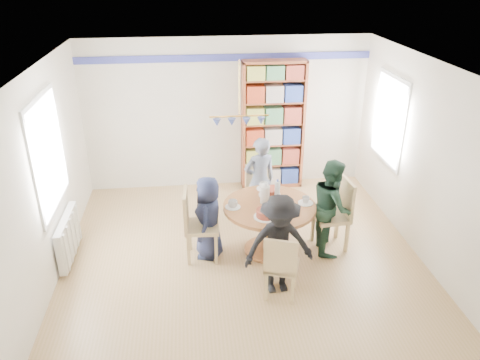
{
  "coord_description": "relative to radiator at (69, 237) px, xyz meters",
  "views": [
    {
      "loc": [
        -0.68,
        -5.47,
        3.86
      ],
      "look_at": [
        0.0,
        0.4,
        1.05
      ],
      "focal_mm": 35.0,
      "sensor_mm": 36.0,
      "label": 1
    }
  ],
  "objects": [
    {
      "name": "chair_left",
      "position": [
        1.77,
        -0.17,
        0.23
      ],
      "size": [
        0.49,
        0.49,
        1.05
      ],
      "color": "tan",
      "rests_on": "ground"
    },
    {
      "name": "person_left",
      "position": [
        1.95,
        -0.14,
        0.26
      ],
      "size": [
        0.51,
        0.66,
        1.22
      ],
      "primitive_type": "imported",
      "rotation": [
        0.0,
        0.0,
        -1.79
      ],
      "color": "#191E38",
      "rests_on": "ground"
    },
    {
      "name": "room_shell",
      "position": [
        2.16,
        0.57,
        1.3
      ],
      "size": [
        5.0,
        5.0,
        5.0
      ],
      "color": "white",
      "rests_on": "ground"
    },
    {
      "name": "person_right",
      "position": [
        3.69,
        -0.17,
        0.35
      ],
      "size": [
        0.6,
        0.73,
        1.4
      ],
      "primitive_type": "imported",
      "rotation": [
        0.0,
        0.0,
        1.46
      ],
      "color": "#1A3526",
      "rests_on": "ground"
    },
    {
      "name": "tableware",
      "position": [
        2.78,
        -0.1,
        0.47
      ],
      "size": [
        1.24,
        1.24,
        0.33
      ],
      "color": "white",
      "rests_on": "dining_table"
    },
    {
      "name": "dining_table",
      "position": [
        2.8,
        -0.13,
        0.21
      ],
      "size": [
        1.3,
        1.3,
        0.75
      ],
      "color": "#965F31",
      "rests_on": "ground"
    },
    {
      "name": "chair_near",
      "position": [
        2.77,
        -1.18,
        0.15
      ],
      "size": [
        0.51,
        0.51,
        0.91
      ],
      "color": "tan",
      "rests_on": "ground"
    },
    {
      "name": "ground",
      "position": [
        2.42,
        -0.3,
        -0.35
      ],
      "size": [
        5.0,
        5.0,
        0.0
      ],
      "primitive_type": "plane",
      "color": "tan"
    },
    {
      "name": "person_near",
      "position": [
        2.77,
        -1.02,
        0.32
      ],
      "size": [
        0.91,
        0.57,
        1.35
      ],
      "primitive_type": "imported",
      "rotation": [
        0.0,
        0.0,
        0.09
      ],
      "color": "black",
      "rests_on": "ground"
    },
    {
      "name": "person_far",
      "position": [
        2.8,
        0.75,
        0.36
      ],
      "size": [
        0.59,
        0.46,
        1.42
      ],
      "primitive_type": "imported",
      "rotation": [
        0.0,
        0.0,
        3.39
      ],
      "color": "gray",
      "rests_on": "ground"
    },
    {
      "name": "chair_right",
      "position": [
        3.8,
        -0.11,
        0.23
      ],
      "size": [
        0.5,
        0.5,
        1.06
      ],
      "color": "tan",
      "rests_on": "ground"
    },
    {
      "name": "radiator",
      "position": [
        0.0,
        0.0,
        0.0
      ],
      "size": [
        0.12,
        1.0,
        0.6
      ],
      "color": "silver",
      "rests_on": "ground"
    },
    {
      "name": "bookshelf",
      "position": [
        3.23,
        2.04,
        0.79
      ],
      "size": [
        1.11,
        0.33,
        2.32
      ],
      "color": "brown",
      "rests_on": "ground"
    },
    {
      "name": "chair_far",
      "position": [
        2.83,
        0.85,
        0.16
      ],
      "size": [
        0.52,
        0.52,
        0.93
      ],
      "color": "tan",
      "rests_on": "ground"
    }
  ]
}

